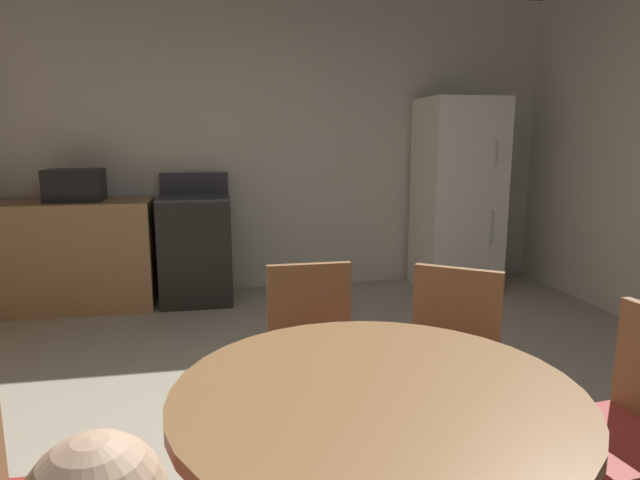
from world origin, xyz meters
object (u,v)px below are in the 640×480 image
at_px(refrigerator, 457,196).
at_px(chair_northeast, 449,358).
at_px(microwave, 75,185).
at_px(chair_east, 634,424).
at_px(chair_north, 314,352).
at_px(dining_table, 376,445).
at_px(oven_range, 196,248).

relative_size(refrigerator, chair_northeast, 2.02).
relative_size(microwave, chair_northeast, 0.51).
bearing_deg(chair_east, chair_north, -48.24).
xyz_separation_m(refrigerator, chair_north, (-1.80, -2.52, -0.38)).
height_order(dining_table, chair_northeast, chair_northeast).
relative_size(chair_east, chair_northeast, 1.00).
distance_m(oven_range, microwave, 1.10).
relative_size(microwave, dining_table, 0.39).
bearing_deg(oven_range, chair_east, -66.19).
distance_m(oven_range, refrigerator, 2.41).
relative_size(refrigerator, chair_east, 2.02).
height_order(oven_range, refrigerator, refrigerator).
height_order(microwave, chair_east, microwave).
height_order(chair_northeast, chair_north, same).
bearing_deg(chair_north, oven_range, -167.82).
bearing_deg(oven_range, chair_northeast, -67.77).
bearing_deg(microwave, chair_east, -54.21).
relative_size(oven_range, refrigerator, 0.62).
xyz_separation_m(oven_range, chair_north, (0.57, -2.58, 0.03)).
height_order(refrigerator, microwave, refrigerator).
relative_size(refrigerator, chair_north, 2.02).
bearing_deg(refrigerator, chair_northeast, -114.85).
distance_m(refrigerator, chair_north, 3.12).
height_order(oven_range, chair_east, oven_range).
distance_m(oven_range, dining_table, 3.55).
relative_size(microwave, chair_east, 0.51).
xyz_separation_m(microwave, chair_north, (1.52, -2.57, -0.53)).
bearing_deg(dining_table, chair_northeast, 53.63).
bearing_deg(refrigerator, oven_range, 178.71).
distance_m(chair_east, chair_north, 1.22).
distance_m(microwave, chair_northeast, 3.48).
distance_m(chair_east, chair_northeast, 0.73).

